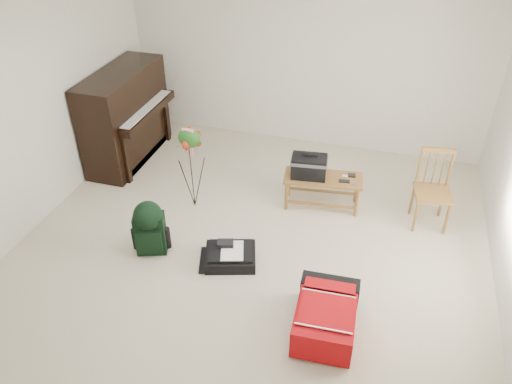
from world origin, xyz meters
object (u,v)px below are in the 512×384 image
(piano, at_px, (126,118))
(bench, at_px, (314,169))
(black_duffel, at_px, (230,256))
(flower_stand, at_px, (192,169))
(dining_chair, at_px, (433,190))
(green_backpack, at_px, (149,226))
(red_suitcase, at_px, (327,312))

(piano, height_order, bench, piano)
(black_duffel, distance_m, flower_stand, 1.20)
(piano, bearing_deg, bench, -8.68)
(piano, distance_m, bench, 2.68)
(dining_chair, xyz_separation_m, flower_stand, (-2.72, -0.46, 0.08))
(piano, relative_size, green_backpack, 2.39)
(piano, distance_m, green_backpack, 2.12)
(bench, bearing_deg, flower_stand, -169.44)
(black_duffel, height_order, flower_stand, flower_stand)
(piano, xyz_separation_m, green_backpack, (1.17, -1.74, -0.25))
(dining_chair, distance_m, flower_stand, 2.76)
(bench, height_order, red_suitcase, bench)
(piano, bearing_deg, green_backpack, -56.06)
(black_duffel, bearing_deg, flower_stand, 114.84)
(bench, distance_m, green_backpack, 2.00)
(dining_chair, xyz_separation_m, black_duffel, (-1.97, -1.29, -0.36))
(piano, height_order, green_backpack, piano)
(red_suitcase, bearing_deg, black_duffel, 150.05)
(dining_chair, distance_m, black_duffel, 2.38)
(flower_stand, bearing_deg, red_suitcase, -36.62)
(black_duffel, height_order, green_backpack, green_backpack)
(black_duffel, bearing_deg, piano, 123.67)
(black_duffel, relative_size, flower_stand, 0.58)
(green_backpack, bearing_deg, black_duffel, -13.83)
(bench, bearing_deg, black_duffel, -122.89)
(flower_stand, bearing_deg, bench, 17.91)
(bench, relative_size, flower_stand, 0.89)
(dining_chair, height_order, red_suitcase, dining_chair)
(black_duffel, bearing_deg, red_suitcase, -44.05)
(dining_chair, height_order, black_duffel, dining_chair)
(piano, height_order, black_duffel, piano)
(piano, relative_size, bench, 1.57)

